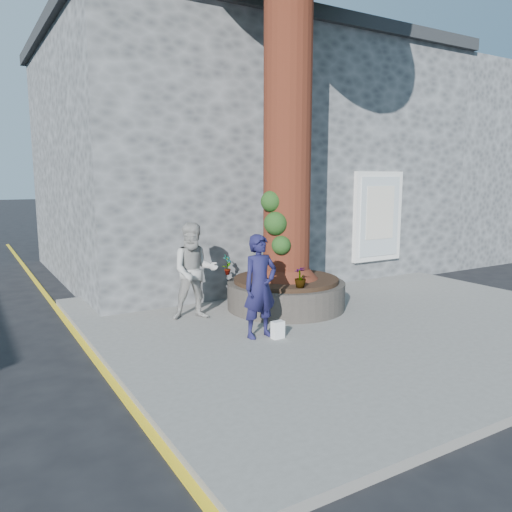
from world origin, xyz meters
TOP-DOWN VIEW (x-y plane):
  - ground at (0.00, 0.00)m, footprint 120.00×120.00m
  - pavement at (1.50, 1.00)m, footprint 9.00×8.00m
  - yellow_line at (-3.05, 1.00)m, footprint 0.10×30.00m
  - stone_shop at (2.50, 7.20)m, footprint 10.30×8.30m
  - neighbour_shop at (10.50, 7.20)m, footprint 6.00×8.00m
  - planter at (0.80, 2.00)m, footprint 2.30×2.30m
  - man at (-0.58, 0.71)m, footprint 0.62×0.43m
  - woman at (-1.04, 2.21)m, footprint 1.01×0.90m
  - shopping_bag at (-0.38, 0.49)m, footprint 0.21×0.13m
  - plant_a at (-0.05, 2.85)m, footprint 0.26×0.24m
  - plant_b at (-0.01, 1.70)m, footprint 0.34×0.34m
  - plant_c at (0.52, 1.15)m, footprint 0.22×0.22m
  - plant_d at (1.65, 2.85)m, footprint 0.32×0.34m

SIDE VIEW (x-z plane):
  - ground at x=0.00m, z-range 0.00..0.00m
  - yellow_line at x=-3.05m, z-range 0.00..0.01m
  - pavement at x=1.50m, z-range 0.00..0.12m
  - shopping_bag at x=-0.38m, z-range 0.12..0.40m
  - planter at x=0.80m, z-range 0.11..0.71m
  - plant_d at x=1.65m, z-range 0.72..1.01m
  - plant_c at x=0.52m, z-range 0.72..1.10m
  - plant_a at x=-0.05m, z-range 0.72..1.13m
  - plant_b at x=-0.01m, z-range 0.72..1.17m
  - man at x=-0.58m, z-range 0.12..1.78m
  - woman at x=-1.04m, z-range 0.12..1.87m
  - neighbour_shop at x=10.50m, z-range 0.00..6.00m
  - stone_shop at x=2.50m, z-range 0.01..6.31m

